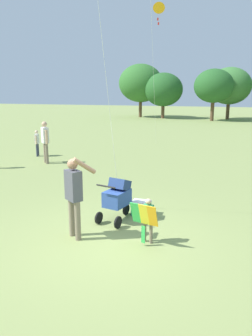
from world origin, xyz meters
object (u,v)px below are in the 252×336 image
Objects in this scene: stroller at (117,196)px; person_back_turned at (37,141)px; kite_green_novelty at (159,10)px; cooler_box at (141,208)px; person_couple_left at (45,139)px; child_with_butterfly_kite at (147,217)px; person_adult_flyer at (74,191)px.

stroller is 8.73m from person_back_turned.
kite_green_novelty is 13.03m from cooler_box.
person_couple_left is 7.06m from cooler_box.
child_with_butterfly_kite is 0.76× the size of person_back_turned.
person_couple_left is (-4.46, 6.14, 0.02)m from person_adult_flyer.
person_back_turned is at bearing 135.01° from person_couple_left.
stroller is at bearing -44.96° from person_back_turned.
kite_green_novelty is at bearing 62.61° from person_couple_left.
person_couple_left is 1.72m from person_back_turned.
kite_green_novelty is at bearing 101.09° from cooler_box.
person_adult_flyer is at bearing -54.01° from person_couple_left.
person_adult_flyer is 1.57× the size of stroller.
child_with_butterfly_kite is 10.08m from person_back_turned.
person_adult_flyer reaches higher than child_with_butterfly_kite.
kite_green_novelty reaches higher than person_couple_left.
person_adult_flyer reaches higher than stroller.
child_with_butterfly_kite is at bearing -44.56° from stroller.
cooler_box is (2.12, -10.81, -6.96)m from kite_green_novelty.
stroller is at bearing -44.96° from person_couple_left.
person_adult_flyer reaches higher than cooler_box.
person_back_turned is (-7.14, 7.12, 0.15)m from child_with_butterfly_kite.
child_with_butterfly_kite is 0.83× the size of stroller.
cooler_box is (-0.53, 1.47, -0.39)m from child_with_butterfly_kite.
stroller reaches higher than child_with_butterfly_kite.
person_back_turned is at bearing -131.02° from kite_green_novelty.
child_with_butterfly_kite is at bearing -77.83° from kite_green_novelty.
child_with_butterfly_kite is 8.40m from person_couple_left.
person_adult_flyer is 1.45× the size of person_back_turned.
stroller is 0.63× the size of person_couple_left.
person_adult_flyer is (-1.49, -0.22, 0.45)m from child_with_butterfly_kite.
person_adult_flyer is at bearing -119.58° from cooler_box.
person_couple_left is at bearing 140.60° from cooler_box.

